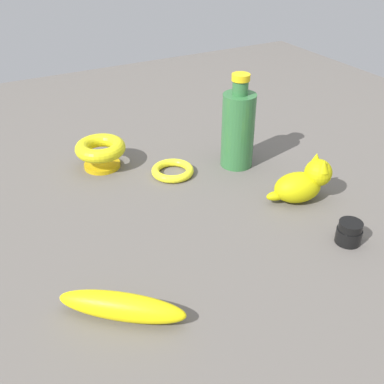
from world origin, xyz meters
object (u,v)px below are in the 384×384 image
(nail_polish_jar, at_px, (349,232))
(bowl, at_px, (101,150))
(cat_figurine, at_px, (304,182))
(banana, at_px, (122,307))
(bangle, at_px, (173,171))
(bottle_tall, at_px, (238,128))

(nail_polish_jar, bearing_deg, bowl, 121.60)
(cat_figurine, height_order, banana, cat_figurine)
(cat_figurine, bearing_deg, bowl, 133.60)
(bangle, distance_m, banana, 0.44)
(cat_figurine, xyz_separation_m, nail_polish_jar, (-0.02, -0.15, -0.02))
(bangle, xyz_separation_m, nail_polish_jar, (0.17, -0.38, 0.01))
(cat_figurine, bearing_deg, nail_polish_jar, -97.16)
(bottle_tall, distance_m, banana, 0.53)
(banana, height_order, nail_polish_jar, same)
(cat_figurine, xyz_separation_m, banana, (-0.45, -0.13, -0.02))
(nail_polish_jar, bearing_deg, banana, 176.53)
(cat_figurine, relative_size, nail_polish_jar, 2.94)
(bowl, xyz_separation_m, banana, (-0.13, -0.46, -0.02))
(bowl, height_order, nail_polish_jar, bowl)
(bowl, bearing_deg, bottle_tall, -26.14)
(banana, bearing_deg, cat_figurine, -124.56)
(bottle_tall, bearing_deg, bangle, 169.25)
(bottle_tall, bearing_deg, cat_figurine, -79.78)
(bangle, distance_m, cat_figurine, 0.30)
(banana, bearing_deg, nail_polish_jar, -143.78)
(bowl, bearing_deg, bangle, -40.24)
(banana, xyz_separation_m, nail_polish_jar, (0.43, -0.03, -0.00))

